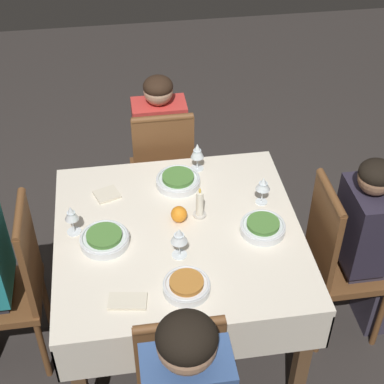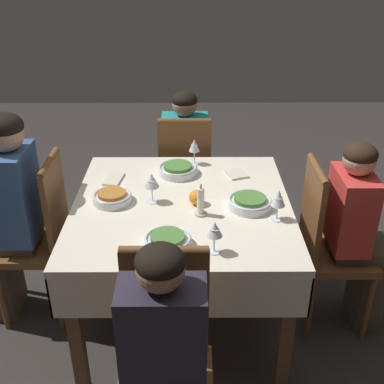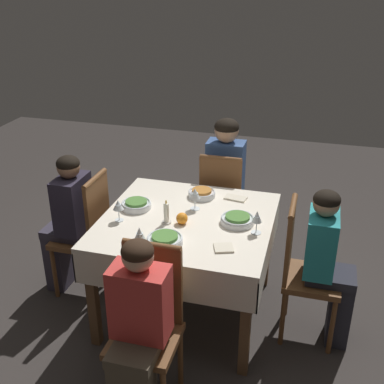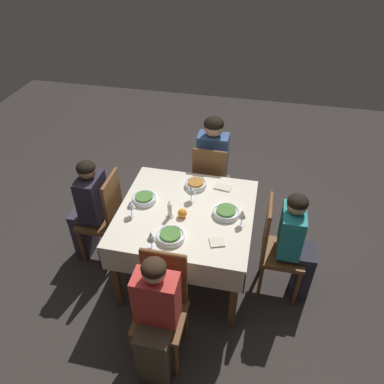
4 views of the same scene
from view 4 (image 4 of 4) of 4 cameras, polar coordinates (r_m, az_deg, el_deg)
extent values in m
plane|color=#332D2B|center=(3.66, -0.82, -11.88)|extent=(8.00, 8.00, 0.00)
cube|color=silver|center=(3.13, -0.94, -3.16)|extent=(1.12, 1.09, 0.04)
cube|color=silver|center=(2.85, -3.39, -12.03)|extent=(1.12, 0.01, 0.21)
cube|color=silver|center=(3.61, 0.99, 0.95)|extent=(1.12, 0.01, 0.21)
cube|color=silver|center=(3.35, -10.23, -3.33)|extent=(0.01, 1.09, 0.21)
cube|color=silver|center=(3.17, 8.99, -6.17)|extent=(0.01, 1.09, 0.21)
cube|color=brown|center=(3.22, -11.56, -12.45)|extent=(0.06, 0.06, 0.72)
cube|color=brown|center=(3.05, 6.40, -15.64)|extent=(0.06, 0.06, 0.72)
cube|color=brown|center=(3.83, -6.45, -1.78)|extent=(0.06, 0.06, 0.72)
cube|color=brown|center=(3.69, 8.23, -3.84)|extent=(0.06, 0.06, 0.72)
cube|color=brown|center=(3.94, 2.93, 1.17)|extent=(0.36, 0.36, 0.04)
cube|color=brown|center=(3.65, 2.62, 2.93)|extent=(0.33, 0.03, 0.49)
cylinder|color=brown|center=(3.52, 2.73, 6.16)|extent=(0.32, 0.04, 0.04)
cylinder|color=brown|center=(4.19, 5.27, -0.36)|extent=(0.03, 0.03, 0.42)
cylinder|color=brown|center=(4.22, 1.13, 0.19)|extent=(0.03, 0.03, 0.42)
cylinder|color=brown|center=(3.95, 4.65, -3.10)|extent=(0.03, 0.03, 0.42)
cylinder|color=brown|center=(3.99, 0.26, -2.49)|extent=(0.03, 0.03, 0.42)
cube|color=brown|center=(3.30, 13.65, -9.15)|extent=(0.36, 0.36, 0.04)
cube|color=brown|center=(3.11, 11.34, -5.49)|extent=(0.03, 0.33, 0.49)
cylinder|color=brown|center=(2.95, 11.92, -2.07)|extent=(0.04, 0.32, 0.04)
cylinder|color=brown|center=(3.39, 15.66, -13.98)|extent=(0.03, 0.03, 0.42)
cylinder|color=brown|center=(3.59, 15.64, -10.14)|extent=(0.03, 0.03, 0.42)
cylinder|color=brown|center=(3.36, 10.32, -13.39)|extent=(0.03, 0.03, 0.42)
cylinder|color=brown|center=(3.56, 10.68, -9.55)|extent=(0.03, 0.03, 0.42)
cube|color=brown|center=(2.84, -4.92, -18.68)|extent=(0.36, 0.36, 0.04)
cube|color=brown|center=(2.72, -4.23, -12.82)|extent=(0.33, 0.03, 0.49)
cylinder|color=brown|center=(2.53, -4.49, -9.37)|extent=(0.32, 0.04, 0.04)
cylinder|color=brown|center=(3.00, -8.62, -22.84)|extent=(0.03, 0.03, 0.42)
cylinder|color=brown|center=(2.94, -2.40, -24.17)|extent=(0.03, 0.03, 0.42)
cylinder|color=brown|center=(3.14, -6.71, -18.10)|extent=(0.03, 0.03, 0.42)
cylinder|color=brown|center=(3.09, -0.93, -19.22)|extent=(0.03, 0.03, 0.42)
cube|color=brown|center=(3.61, -13.88, -4.26)|extent=(0.36, 0.36, 0.04)
cube|color=brown|center=(3.38, -11.99, -1.41)|extent=(0.03, 0.33, 0.49)
cylinder|color=brown|center=(3.23, -12.55, 1.90)|extent=(0.04, 0.32, 0.04)
cylinder|color=brown|center=(3.92, -14.56, -4.89)|extent=(0.03, 0.03, 0.42)
cylinder|color=brown|center=(3.73, -16.46, -8.04)|extent=(0.03, 0.03, 0.42)
cylinder|color=brown|center=(3.81, -10.33, -5.65)|extent=(0.03, 0.03, 0.42)
cylinder|color=brown|center=(3.61, -12.04, -8.94)|extent=(0.03, 0.03, 0.42)
cube|color=#4C4233|center=(4.22, 3.30, 0.48)|extent=(0.22, 0.14, 0.46)
cube|color=#4C4233|center=(4.00, 3.23, 2.69)|extent=(0.24, 0.31, 0.06)
cube|color=#38568E|center=(3.77, 3.16, 5.37)|extent=(0.30, 0.18, 0.49)
sphere|color=tan|center=(3.60, 3.34, 9.88)|extent=(0.19, 0.19, 0.19)
ellipsoid|color=black|center=(3.58, 3.36, 10.35)|extent=(0.19, 0.19, 0.13)
cube|color=#282833|center=(3.48, 16.42, -11.87)|extent=(0.14, 0.22, 0.46)
cube|color=#282833|center=(3.28, 15.74, -8.78)|extent=(0.31, 0.24, 0.06)
cube|color=teal|center=(3.11, 14.90, -5.74)|extent=(0.18, 0.30, 0.40)
sphere|color=tan|center=(2.93, 15.75, -1.88)|extent=(0.16, 0.16, 0.16)
ellipsoid|color=black|center=(2.92, 15.85, -1.46)|extent=(0.16, 0.16, 0.11)
cube|color=#4C4233|center=(2.93, -5.84, -24.06)|extent=(0.23, 0.14, 0.46)
cube|color=#4C4233|center=(2.74, -5.66, -20.02)|extent=(0.24, 0.31, 0.06)
cube|color=red|center=(2.59, -5.43, -15.78)|extent=(0.30, 0.18, 0.40)
sphere|color=#D6A884|center=(2.38, -5.83, -11.85)|extent=(0.16, 0.16, 0.16)
ellipsoid|color=black|center=(2.35, -5.88, -11.42)|extent=(0.16, 0.16, 0.11)
cube|color=#383342|center=(3.83, -16.11, -6.10)|extent=(0.14, 0.22, 0.46)
cube|color=#383342|center=(3.62, -15.61, -3.39)|extent=(0.31, 0.24, 0.06)
cube|color=#282333|center=(3.44, -15.00, -0.65)|extent=(0.18, 0.30, 0.42)
sphere|color=#9E7051|center=(3.27, -15.80, 3.22)|extent=(0.16, 0.16, 0.16)
ellipsoid|color=black|center=(3.26, -15.89, 3.62)|extent=(0.16, 0.16, 0.11)
cylinder|color=silver|center=(3.37, 0.57, 1.11)|extent=(0.20, 0.20, 0.04)
torus|color=silver|center=(3.36, 0.57, 1.41)|extent=(0.19, 0.19, 0.01)
cylinder|color=#B2702D|center=(3.35, 0.57, 1.49)|extent=(0.14, 0.14, 0.02)
cylinder|color=white|center=(3.22, -0.10, -1.24)|extent=(0.07, 0.07, 0.00)
cylinder|color=white|center=(3.20, -0.10, -0.66)|extent=(0.01, 0.01, 0.08)
cone|color=white|center=(3.15, -0.11, 0.41)|extent=(0.07, 0.07, 0.07)
cylinder|color=white|center=(3.16, -0.11, 0.20)|extent=(0.04, 0.04, 0.03)
cylinder|color=silver|center=(3.09, 5.20, -3.20)|extent=(0.22, 0.22, 0.04)
torus|color=silver|center=(3.07, 5.22, -2.89)|extent=(0.21, 0.21, 0.01)
cylinder|color=#4C7F38|center=(3.07, 5.23, -2.80)|extent=(0.16, 0.16, 0.02)
cylinder|color=white|center=(3.02, 7.49, -4.91)|extent=(0.07, 0.07, 0.00)
cylinder|color=white|center=(2.99, 7.55, -4.36)|extent=(0.01, 0.01, 0.08)
cone|color=white|center=(2.94, 7.67, -3.30)|extent=(0.06, 0.06, 0.07)
cylinder|color=white|center=(2.95, 7.65, -3.51)|extent=(0.04, 0.04, 0.03)
cylinder|color=silver|center=(2.88, -3.29, -6.84)|extent=(0.22, 0.22, 0.04)
torus|color=silver|center=(2.86, -3.31, -6.53)|extent=(0.21, 0.21, 0.01)
cylinder|color=#4C7F38|center=(2.86, -3.31, -6.44)|extent=(0.16, 0.16, 0.02)
cylinder|color=white|center=(2.84, -6.11, -8.29)|extent=(0.07, 0.07, 0.00)
cylinder|color=white|center=(2.81, -6.16, -7.77)|extent=(0.01, 0.01, 0.07)
cone|color=white|center=(2.76, -6.27, -6.68)|extent=(0.07, 0.07, 0.08)
cylinder|color=white|center=(2.77, -6.25, -6.92)|extent=(0.04, 0.04, 0.04)
cylinder|color=silver|center=(3.23, -7.28, -1.10)|extent=(0.21, 0.21, 0.04)
torus|color=silver|center=(3.22, -7.31, -0.80)|extent=(0.20, 0.20, 0.01)
cylinder|color=#4C7F38|center=(3.22, -7.32, -0.72)|extent=(0.15, 0.15, 0.02)
cylinder|color=white|center=(3.12, -9.13, -3.47)|extent=(0.06, 0.06, 0.00)
cylinder|color=white|center=(3.09, -9.20, -2.90)|extent=(0.01, 0.01, 0.08)
cone|color=white|center=(3.04, -9.34, -1.87)|extent=(0.07, 0.07, 0.07)
cylinder|color=white|center=(3.05, -9.31, -2.06)|extent=(0.04, 0.04, 0.03)
cylinder|color=beige|center=(3.07, -3.37, -3.66)|extent=(0.06, 0.06, 0.01)
cylinder|color=white|center=(3.02, -3.42, -2.68)|extent=(0.04, 0.04, 0.13)
ellipsoid|color=#F9C64C|center=(2.98, -3.48, -1.57)|extent=(0.01, 0.01, 0.03)
sphere|color=orange|center=(3.04, -1.50, -3.24)|extent=(0.08, 0.08, 0.08)
cube|color=beige|center=(3.37, 4.72, 0.70)|extent=(0.17, 0.11, 0.01)
cube|color=beige|center=(2.86, 3.83, -7.60)|extent=(0.14, 0.13, 0.01)
camera|label=1|loc=(4.22, 9.55, 35.14)|focal=55.00mm
camera|label=2|loc=(3.57, -38.08, 16.62)|focal=45.00mm
camera|label=3|loc=(0.71, 97.12, -78.75)|focal=45.00mm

